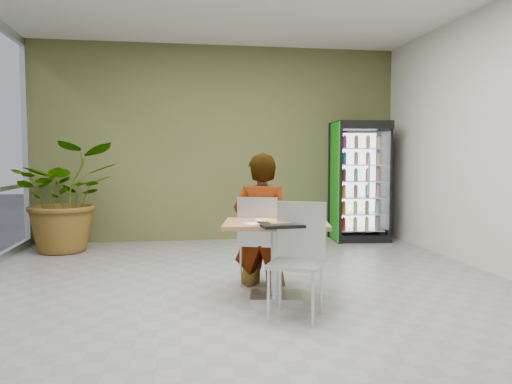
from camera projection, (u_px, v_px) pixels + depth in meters
ground at (248, 298)px, 4.88m from camera, size 7.00×7.00×0.00m
room_envelope at (248, 134)px, 4.77m from camera, size 6.00×7.00×3.20m
dining_table at (276, 244)px, 4.83m from camera, size 1.11×0.88×0.75m
chair_far at (259, 234)px, 5.28m from camera, size 0.55×0.55×0.96m
chair_near at (298, 249)px, 4.32m from camera, size 0.59×0.59×0.98m
seated_woman at (262, 233)px, 5.33m from camera, size 0.74×0.61×1.72m
pizza_plate at (266, 219)px, 4.88m from camera, size 0.30×0.25×0.03m
soda_cup at (304, 212)px, 4.90m from camera, size 0.10×0.10×0.18m
napkin_stack at (254, 224)px, 4.56m from camera, size 0.20×0.20×0.02m
cafeteria_tray at (286, 225)px, 4.51m from camera, size 0.50×0.39×0.03m
beverage_fridge at (360, 181)px, 8.23m from camera, size 0.96×0.78×1.96m
potted_plant at (66, 197)px, 7.25m from camera, size 1.73×1.60×1.59m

